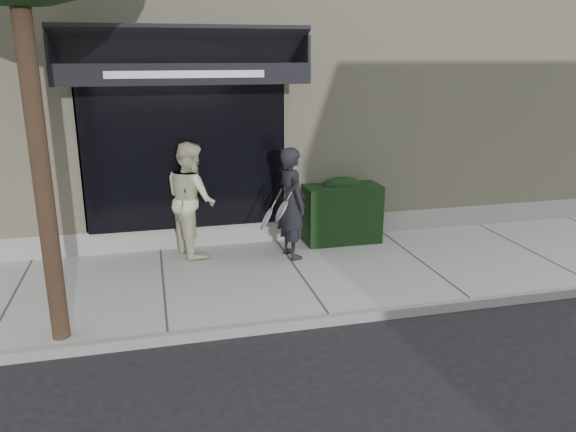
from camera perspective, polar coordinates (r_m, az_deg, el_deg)
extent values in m
plane|color=black|center=(8.56, 1.06, -6.39)|extent=(80.00, 80.00, 0.00)
cube|color=#A0A19B|center=(8.54, 1.07, -6.02)|extent=(20.00, 3.00, 0.12)
cube|color=gray|center=(7.19, 4.32, -10.47)|extent=(20.00, 0.10, 0.14)
cube|color=#BDB690|center=(12.81, -4.83, 13.73)|extent=(14.00, 7.00, 5.50)
cube|color=gray|center=(10.03, -1.44, -1.44)|extent=(14.02, 0.42, 0.50)
cube|color=black|center=(9.32, -10.40, 6.74)|extent=(3.20, 0.30, 2.60)
cube|color=gray|center=(9.51, -20.17, 6.20)|extent=(0.08, 0.40, 2.60)
cube|color=gray|center=(9.70, -0.92, 7.36)|extent=(0.08, 0.40, 2.60)
cube|color=gray|center=(9.35, -10.89, 15.01)|extent=(3.36, 0.40, 0.12)
cube|color=black|center=(8.65, -10.70, 16.67)|extent=(3.60, 1.03, 0.55)
cube|color=black|center=(8.16, -10.32, 13.99)|extent=(3.60, 0.05, 0.30)
cube|color=white|center=(8.13, -10.30, 13.98)|extent=(2.20, 0.01, 0.10)
cube|color=black|center=(8.72, -22.84, 15.19)|extent=(0.04, 1.00, 0.45)
cube|color=black|center=(8.95, 1.26, 16.39)|extent=(0.04, 1.00, 0.45)
cube|color=black|center=(9.80, 5.41, 0.32)|extent=(1.30, 0.70, 1.00)
ellipsoid|color=black|center=(9.68, 5.49, 3.17)|extent=(0.71, 0.38, 0.27)
cylinder|color=black|center=(6.50, -24.10, 6.93)|extent=(0.20, 0.20, 4.80)
imported|color=black|center=(8.87, 0.37, 1.32)|extent=(0.55, 0.72, 1.78)
torus|color=silver|center=(8.54, -0.67, 0.58)|extent=(0.19, 0.31, 0.28)
cylinder|color=silver|center=(8.54, -0.67, 0.58)|extent=(0.15, 0.28, 0.24)
cylinder|color=silver|center=(8.54, -0.67, 0.58)|extent=(0.17, 0.03, 0.11)
cylinder|color=black|center=(8.54, -0.67, 0.58)|extent=(0.19, 0.04, 0.13)
torus|color=silver|center=(8.49, -2.21, -0.29)|extent=(0.19, 0.32, 0.28)
cylinder|color=silver|center=(8.49, -2.21, -0.29)|extent=(0.16, 0.28, 0.24)
cylinder|color=silver|center=(8.49, -2.21, -0.29)|extent=(0.17, 0.04, 0.10)
cylinder|color=black|center=(8.49, -2.21, -0.29)|extent=(0.19, 0.05, 0.12)
imported|color=beige|center=(9.13, -9.81, 1.73)|extent=(0.95, 1.07, 1.85)
torus|color=silver|center=(8.92, -10.82, 0.39)|extent=(0.11, 0.31, 0.30)
cylinder|color=silver|center=(8.92, -10.82, 0.39)|extent=(0.08, 0.27, 0.26)
cylinder|color=silver|center=(8.92, -10.82, 0.39)|extent=(0.18, 0.03, 0.06)
cylinder|color=black|center=(8.92, -10.82, 0.39)|extent=(0.20, 0.04, 0.08)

